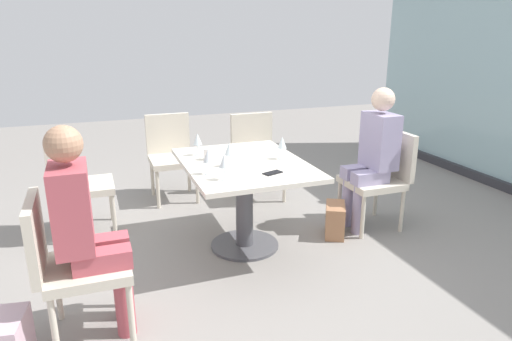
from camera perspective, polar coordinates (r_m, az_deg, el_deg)
ground_plane at (r=3.88m, az=-1.41°, el=-9.35°), size 12.00×12.00×0.00m
dining_table_main at (r=3.67m, az=-1.47°, el=-1.70°), size 1.22×0.93×0.73m
chair_near_window at (r=4.26m, az=15.31°, el=-0.33°), size 0.46×0.51×0.87m
chair_front_right at (r=2.84m, az=-22.20°, el=-10.14°), size 0.46×0.50×0.87m
chair_far_left at (r=4.86m, az=0.05°, el=2.48°), size 0.50×0.46×0.87m
chair_side_end at (r=4.91m, az=-10.48°, el=2.33°), size 0.50×0.46×0.87m
chair_front_left at (r=4.24m, az=-21.74°, el=-1.06°), size 0.46×0.50×0.87m
person_near_window at (r=4.14m, az=14.29°, el=2.19°), size 0.34×0.39×1.26m
person_front_right at (r=2.75m, az=-20.40°, el=-6.14°), size 0.34×0.39×1.26m
wine_glass_0 at (r=3.81m, az=-7.26°, el=3.82°), size 0.07×0.07×0.18m
wine_glass_1 at (r=3.48m, az=-3.34°, el=2.61°), size 0.07×0.07×0.18m
wine_glass_2 at (r=3.67m, az=3.26°, el=3.42°), size 0.07×0.07×0.18m
wine_glass_3 at (r=3.30m, az=-5.98°, el=1.75°), size 0.07×0.07×0.18m
wine_glass_4 at (r=3.17m, az=-3.98°, el=1.13°), size 0.07×0.07×0.18m
coffee_cup at (r=3.69m, az=-5.93°, el=2.03°), size 0.08×0.08×0.09m
cell_phone_on_table at (r=3.34m, az=2.08°, el=-0.29°), size 0.11×0.16×0.01m
handbag_0 at (r=4.08m, az=9.75°, el=-6.05°), size 0.34×0.28×0.28m
handbag_1 at (r=2.93m, az=-28.12°, el=-18.14°), size 0.32×0.20×0.28m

